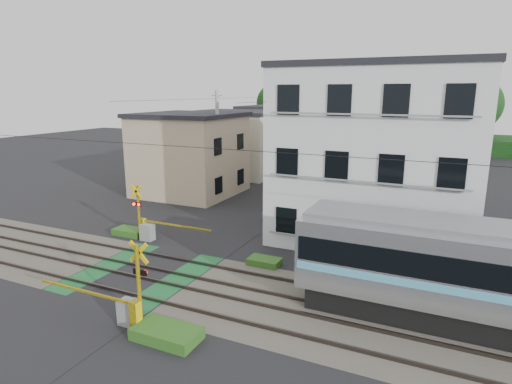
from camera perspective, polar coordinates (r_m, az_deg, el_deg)
The scene contains 11 objects.
ground at distance 20.03m, azimuth -15.09°, elevation -10.39°, with size 120.00×120.00×0.00m, color black.
track_bed at distance 20.01m, azimuth -15.10°, elevation -10.29°, with size 120.00×120.00×0.14m.
crossing_signal_near at distance 15.70m, azimuth -16.49°, elevation -14.48°, with size 4.74×0.65×3.09m.
crossing_signal_far at distance 23.97m, azimuth -14.40°, elevation -4.58°, with size 4.74×0.65×3.09m.
apartment_block at distance 23.89m, azimuth 16.02°, elevation 4.99°, with size 10.20×8.36×9.30m.
houses_row at distance 41.80m, azimuth 8.27°, elevation 6.74°, with size 22.07×31.35×6.80m.
tree_hill at distance 63.98m, azimuth 13.82°, elevation 10.98°, with size 40.00×12.20×11.99m.
catenary at distance 15.77m, azimuth 1.21°, elevation -2.12°, with size 60.00×5.04×7.00m.
utility_poles at distance 39.36m, azimuth 5.25°, elevation 7.65°, with size 7.90×42.00×8.00m.
pedestrian at distance 48.25m, azimuth 9.82°, elevation 4.62°, with size 0.59×0.39×1.62m, color black.
weed_patches at distance 18.88m, azimuth -11.11°, elevation -11.05°, with size 10.25×8.80×0.40m.
Camera 1 is at (12.08, -13.91, 7.87)m, focal length 30.00 mm.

